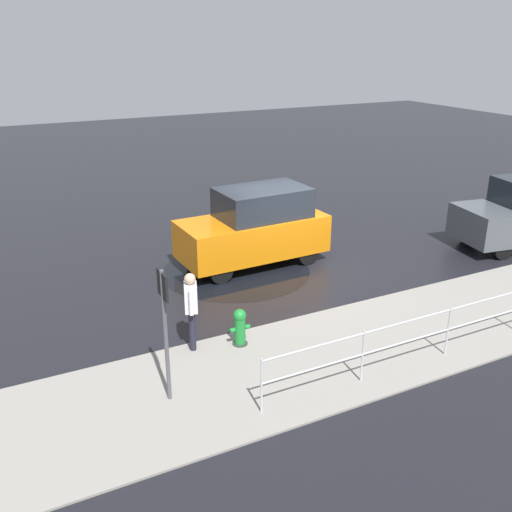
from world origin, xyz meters
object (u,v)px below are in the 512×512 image
(fire_hydrant, at_px, (240,328))
(sign_post, at_px, (165,318))
(moving_hatchback, at_px, (255,227))
(pedestrian, at_px, (191,305))

(fire_hydrant, distance_m, sign_post, 2.45)
(sign_post, bearing_deg, moving_hatchback, -129.98)
(fire_hydrant, bearing_deg, moving_hatchback, -120.77)
(pedestrian, bearing_deg, sign_post, 55.72)
(fire_hydrant, xyz_separation_m, pedestrian, (0.88, -0.30, 0.56))
(moving_hatchback, xyz_separation_m, sign_post, (4.09, 4.88, 0.55))
(pedestrian, xyz_separation_m, sign_post, (0.96, 1.41, 0.62))
(fire_hydrant, bearing_deg, sign_post, 30.91)
(pedestrian, relative_size, sign_post, 0.68)
(moving_hatchback, relative_size, fire_hydrant, 4.93)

